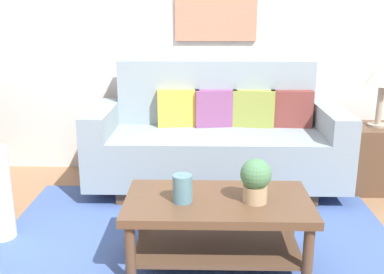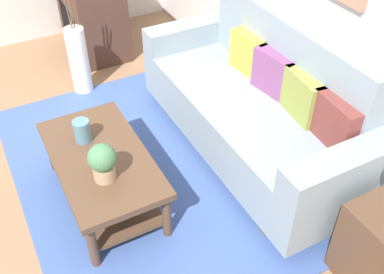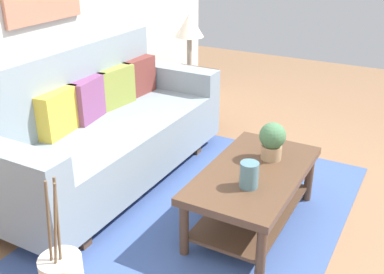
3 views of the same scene
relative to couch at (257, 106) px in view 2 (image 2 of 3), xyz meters
name	(u,v)px [view 2 (image 2 of 3)]	position (x,y,z in m)	size (l,w,h in m)	color
ground_plane	(79,197)	(-0.15, -1.43, -0.43)	(9.22, 9.22, 0.00)	#8C6647
area_rug	(141,173)	(-0.15, -0.93, -0.42)	(2.67, 1.78, 0.01)	#3D5693
couch	(257,106)	(0.00, 0.00, 0.00)	(2.12, 0.84, 1.08)	gray
throw_pillow_mustard	(250,54)	(-0.33, 0.13, 0.25)	(0.36, 0.12, 0.32)	gold
throw_pillow_plum	(274,74)	(0.00, 0.13, 0.25)	(0.36, 0.12, 0.32)	#7A4270
throw_pillow_olive	(302,96)	(0.33, 0.13, 0.25)	(0.36, 0.12, 0.32)	olive
throw_pillow_maroon	(335,122)	(0.65, 0.13, 0.25)	(0.36, 0.12, 0.32)	brown
coffee_table	(102,168)	(-0.02, -1.25, -0.12)	(1.10, 0.60, 0.43)	#513826
tabletop_vase	(82,131)	(-0.23, -1.29, 0.08)	(0.12, 0.12, 0.16)	slate
potted_plant_tabletop	(103,161)	(0.19, -1.28, 0.14)	(0.18, 0.18, 0.26)	tan
floor_vase	(79,61)	(-1.47, -0.96, -0.11)	(0.18, 0.18, 0.65)	white
floor_vase_branch_a	(70,10)	(-1.45, -0.96, 0.40)	(0.01, 0.01, 0.36)	brown
floor_vase_branch_b	(71,8)	(-1.48, -0.95, 0.40)	(0.01, 0.01, 0.36)	brown
floor_vase_branch_c	(67,9)	(-1.48, -0.98, 0.40)	(0.01, 0.01, 0.36)	brown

